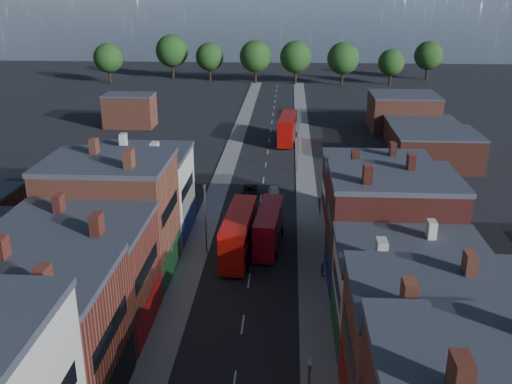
# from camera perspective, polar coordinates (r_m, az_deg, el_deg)

# --- Properties ---
(pavement_west) EXTENTS (3.00, 200.00, 0.12)m
(pavement_west) POSITION_cam_1_polar(r_m,az_deg,el_deg) (83.00, -3.92, -0.02)
(pavement_west) COLOR gray
(pavement_west) RESTS_ON ground
(pavement_east) EXTENTS (3.00, 200.00, 0.12)m
(pavement_east) POSITION_cam_1_polar(r_m,az_deg,el_deg) (82.41, 5.09, -0.20)
(pavement_east) COLOR gray
(pavement_east) RESTS_ON ground
(lamp_post_2) EXTENTS (0.25, 0.70, 8.12)m
(lamp_post_2) POSITION_cam_1_polar(r_m,az_deg,el_deg) (62.68, -5.09, -2.28)
(lamp_post_2) COLOR slate
(lamp_post_2) RESTS_ON ground
(lamp_post_3) EXTENTS (0.25, 0.70, 8.12)m
(lamp_post_3) POSITION_cam_1_polar(r_m,az_deg,el_deg) (90.52, 4.19, 4.75)
(lamp_post_3) COLOR slate
(lamp_post_3) RESTS_ON ground
(bus_0) EXTENTS (3.47, 11.89, 5.08)m
(bus_0) POSITION_cam_1_polar(r_m,az_deg,el_deg) (62.82, -1.71, -4.10)
(bus_0) COLOR red
(bus_0) RESTS_ON ground
(bus_1) EXTENTS (3.29, 10.70, 4.55)m
(bus_1) POSITION_cam_1_polar(r_m,az_deg,el_deg) (65.08, 1.28, -3.48)
(bus_1) COLOR #9E0917
(bus_1) RESTS_ON ground
(bus_2) EXTENTS (3.75, 12.33, 5.25)m
(bus_2) POSITION_cam_1_polar(r_m,az_deg,el_deg) (109.30, 3.17, 6.41)
(bus_2) COLOR #9B0A06
(bus_2) RESTS_ON ground
(car_2) EXTENTS (2.35, 4.80, 1.31)m
(car_2) POSITION_cam_1_polar(r_m,az_deg,el_deg) (81.68, -0.64, 0.13)
(car_2) COLOR black
(car_2) RESTS_ON ground
(car_3) EXTENTS (1.86, 4.09, 1.16)m
(car_3) POSITION_cam_1_polar(r_m,az_deg,el_deg) (81.44, 1.80, 0.01)
(car_3) COLOR silver
(car_3) RESTS_ON ground
(ped_3) EXTENTS (0.58, 0.99, 1.59)m
(ped_3) POSITION_cam_1_polar(r_m,az_deg,el_deg) (59.37, 6.66, -7.70)
(ped_3) COLOR #635F55
(ped_3) RESTS_ON pavement_east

